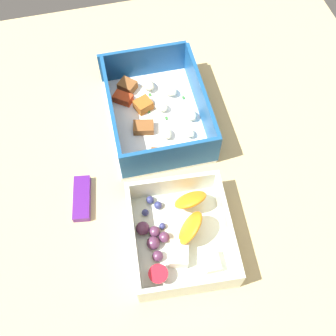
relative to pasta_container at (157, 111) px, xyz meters
The scene contains 4 objects.
table_surface 9.98cm from the pasta_container, behind, with size 80.00×80.00×2.00cm, color tan.
pasta_container is the anchor object (origin of this frame).
fruit_bowl 21.34cm from the pasta_container, behind, with size 16.36×14.62×5.80cm.
candy_bar 18.55cm from the pasta_container, 130.53° to the left, with size 7.00×2.40×1.20cm, color #51197A.
Camera 1 is at (-29.95, 7.52, 55.64)cm, focal length 42.62 mm.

